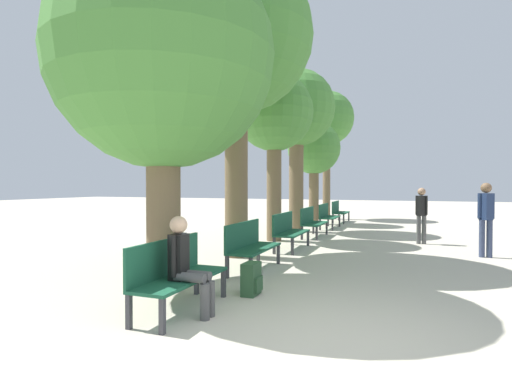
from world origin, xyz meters
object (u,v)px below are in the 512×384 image
object	(u,v)px
tree_row_3	(296,111)
tree_row_4	(314,149)
bench_row_4	(327,215)
tree_row_1	(236,39)
tree_row_0	(163,59)
bench_row_2	(288,229)
tree_row_2	(274,115)
bench_row_5	(339,210)
tree_row_5	(327,120)
pedestrian_near	(486,215)
bench_row_1	(250,243)
pedestrian_mid	(421,212)
backpack	(252,279)
bench_row_3	(312,220)
bench_row_0	(175,271)
person_seated	(186,263)

from	to	relation	value
tree_row_3	tree_row_4	size ratio (longest dim) A/B	1.33
bench_row_4	tree_row_1	world-z (taller)	tree_row_1
tree_row_0	tree_row_1	xyz separation A→B (m)	(-0.00, 2.95, 1.32)
bench_row_2	tree_row_2	size ratio (longest dim) A/B	0.33
bench_row_4	bench_row_5	xyz separation A→B (m)	(0.00, 2.67, 0.00)
tree_row_5	pedestrian_near	size ratio (longest dim) A/B	3.64
bench_row_1	bench_row_4	bearing A→B (deg)	90.00
bench_row_2	pedestrian_near	distance (m)	4.60
bench_row_1	bench_row_2	bearing A→B (deg)	90.00
tree_row_2	tree_row_4	bearing A→B (deg)	90.00
bench_row_5	pedestrian_mid	size ratio (longest dim) A/B	1.05
tree_row_2	pedestrian_mid	size ratio (longest dim) A/B	3.16
bench_row_4	tree_row_0	xyz separation A→B (m)	(-0.85, -9.66, 3.17)
tree_row_3	backpack	distance (m)	9.27
bench_row_3	tree_row_0	distance (m)	7.73
bench_row_3	pedestrian_near	distance (m)	5.05
bench_row_3	bench_row_0	bearing A→B (deg)	-90.00
bench_row_2	person_seated	world-z (taller)	person_seated
pedestrian_near	person_seated	bearing A→B (deg)	-125.69
bench_row_0	bench_row_5	world-z (taller)	same
bench_row_1	tree_row_0	size ratio (longest dim) A/B	0.30
backpack	pedestrian_near	distance (m)	6.22
bench_row_4	bench_row_5	world-z (taller)	same
bench_row_0	tree_row_1	bearing A→B (deg)	102.10
bench_row_2	tree_row_4	size ratio (longest dim) A/B	0.38
bench_row_1	tree_row_3	distance (m)	7.62
tree_row_4	pedestrian_mid	distance (m)	6.47
tree_row_5	person_seated	size ratio (longest dim) A/B	4.92
tree_row_0	backpack	size ratio (longest dim) A/B	11.39
bench_row_1	bench_row_4	world-z (taller)	same
tree_row_0	tree_row_4	world-z (taller)	tree_row_0
tree_row_0	pedestrian_near	distance (m)	7.75
tree_row_4	backpack	world-z (taller)	tree_row_4
bench_row_2	bench_row_5	size ratio (longest dim) A/B	1.00
bench_row_2	bench_row_5	bearing A→B (deg)	90.00
tree_row_3	bench_row_0	bearing A→B (deg)	-84.77
bench_row_0	bench_row_2	bearing A→B (deg)	90.00
bench_row_1	backpack	distance (m)	1.78
bench_row_4	tree_row_1	size ratio (longest dim) A/B	0.24
backpack	pedestrian_mid	world-z (taller)	pedestrian_mid
tree_row_0	bench_row_5	bearing A→B (deg)	86.07
bench_row_5	bench_row_4	bearing A→B (deg)	-90.00
bench_row_0	tree_row_0	xyz separation A→B (m)	(-0.85, 1.00, 3.17)
tree_row_4	bench_row_0	bearing A→B (deg)	-85.99
tree_row_5	bench_row_4	bearing A→B (deg)	-78.65
backpack	pedestrian_mid	xyz separation A→B (m)	(2.56, 6.54, 0.66)
bench_row_5	tree_row_0	distance (m)	12.75
bench_row_3	tree_row_4	bearing A→B (deg)	101.71
bench_row_3	tree_row_4	xyz separation A→B (m)	(-0.85, 4.08, 2.63)
person_seated	bench_row_1	bearing A→B (deg)	95.14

